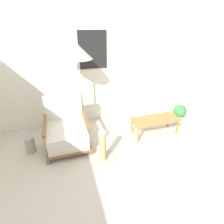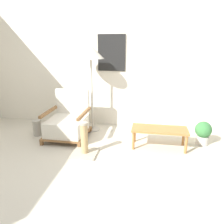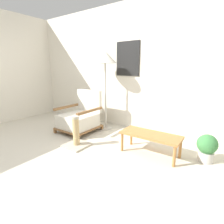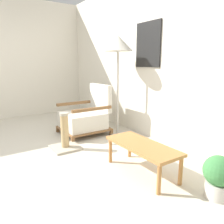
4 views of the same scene
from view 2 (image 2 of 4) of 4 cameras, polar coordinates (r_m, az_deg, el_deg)
ground_plane at (r=3.18m, az=-9.71°, el=-15.58°), size 14.00×14.00×0.00m
wall_back at (r=4.65m, az=-2.10°, el=12.78°), size 8.00×0.09×2.70m
armchair at (r=4.21m, az=-11.50°, el=-2.76°), size 0.74×0.79×0.88m
floor_lamp at (r=4.28m, az=-5.57°, el=14.38°), size 0.51×0.51×1.71m
coffee_table at (r=3.82m, az=12.30°, el=-4.83°), size 0.94×0.39×0.35m
vase at (r=4.51m, az=-19.00°, el=-3.95°), size 0.16×0.16×0.31m
potted_plant at (r=4.20m, az=22.70°, el=-4.84°), size 0.29×0.29×0.42m
scratching_post at (r=3.57m, az=-7.20°, el=-8.26°), size 0.40×0.40×0.55m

